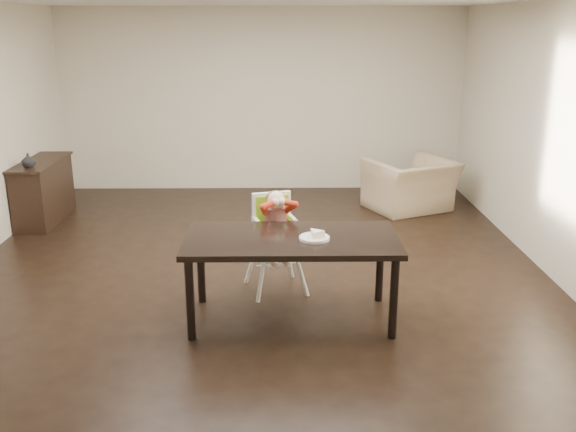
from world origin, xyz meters
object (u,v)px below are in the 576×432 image
dining_table (291,246)px  armchair (411,177)px  sideboard (44,191)px  high_chair (275,220)px

dining_table → armchair: (1.68, 3.35, -0.20)m
dining_table → sideboard: 4.29m
sideboard → high_chair: bearing=-36.9°
high_chair → sideboard: (-2.99, 2.25, -0.30)m
dining_table → armchair: bearing=63.3°
dining_table → high_chair: size_ratio=1.83×
high_chair → armchair: bearing=39.8°
dining_table → sideboard: (-3.14, 2.91, -0.27)m
armchair → sideboard: bearing=-19.5°
armchair → sideboard: (-4.82, -0.44, -0.07)m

